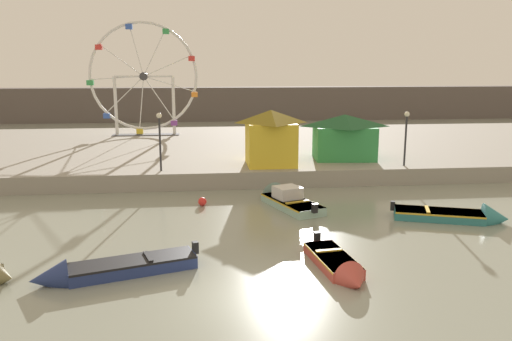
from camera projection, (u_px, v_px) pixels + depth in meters
The scene contains 13 objects.
ground_plane at pixel (252, 300), 15.86m from camera, with size 240.00×240.00×0.00m, color gray.
quay_promenade at pixel (220, 150), 41.15m from camera, with size 110.00×23.32×1.02m, color gray.
distant_town_skyline at pixel (212, 104), 67.68m from camera, with size 140.00×3.00×4.40m, color #564C47.
motorboat_seafoam at pixel (283, 198), 26.90m from camera, with size 3.18×5.28×1.56m.
motorboat_teal_painted at pixel (462, 216), 23.91m from camera, with size 5.29×3.03×1.38m.
motorboat_faded_red at pixel (340, 267), 17.87m from camera, with size 1.62×4.23×1.12m.
motorboat_navy_blue at pixel (105, 270), 17.54m from camera, with size 5.71×2.79×1.14m.
ferris_wheel_white_frame at pixel (144, 79), 45.03m from camera, with size 9.66×1.20×9.99m.
carnival_booth_green_kiosk at pixel (344, 136), 33.91m from camera, with size 4.58×3.55×2.99m.
carnival_booth_yellow_awning at pixel (271, 137), 31.81m from camera, with size 3.27×3.25×3.47m.
promenade_lamp_near at pixel (160, 133), 29.90m from camera, with size 0.32×0.32×3.45m.
promenade_lamp_far at pixel (406, 130), 31.48m from camera, with size 0.32×0.32×3.39m.
mooring_buoy_orange at pixel (202, 202), 26.50m from camera, with size 0.44×0.44×0.44m, color red.
Camera 1 is at (-1.46, -14.66, 7.14)m, focal length 35.72 mm.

